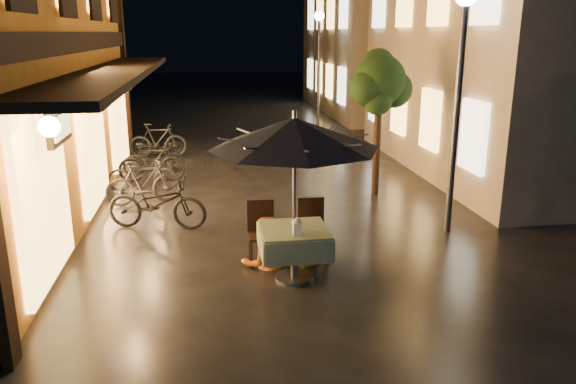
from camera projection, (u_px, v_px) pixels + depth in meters
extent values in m
plane|color=black|center=(303.00, 289.00, 7.86)|extent=(90.00, 90.00, 0.00)
cube|color=black|center=(81.00, 42.00, 10.28)|extent=(0.12, 11.00, 0.35)
cube|color=black|center=(115.00, 72.00, 10.51)|extent=(1.20, 10.50, 0.12)
cube|color=#FFBC57|center=(43.00, 194.00, 7.47)|extent=(0.10, 2.20, 2.40)
cube|color=#FFBC57|center=(92.00, 144.00, 10.80)|extent=(0.10, 2.20, 2.40)
cube|color=#FFBC57|center=(118.00, 118.00, 14.13)|extent=(0.10, 2.20, 2.40)
cube|color=#C3B394|center=(552.00, 41.00, 14.20)|extent=(7.00, 9.00, 6.50)
cube|color=#FFBC57|center=(473.00, 136.00, 11.05)|extent=(0.10, 1.00, 1.40)
cube|color=#FFBC57|center=(430.00, 120.00, 13.14)|extent=(0.10, 1.00, 1.40)
cube|color=#FFBC57|center=(399.00, 108.00, 15.23)|extent=(0.10, 1.00, 1.40)
cube|color=#FFBC57|center=(375.00, 99.00, 17.33)|extent=(0.10, 1.00, 1.40)
cube|color=#FFBC57|center=(379.00, 3.00, 16.56)|extent=(0.10, 1.00, 1.40)
cube|color=#C3B394|center=(400.00, 32.00, 25.08)|extent=(7.00, 10.00, 7.00)
cube|color=#FFBC57|center=(341.00, 86.00, 21.51)|extent=(0.10, 1.00, 1.40)
cube|color=#FFBC57|center=(343.00, 9.00, 20.75)|extent=(0.10, 1.00, 1.40)
cube|color=#FFBC57|center=(329.00, 81.00, 23.61)|extent=(0.10, 1.00, 1.40)
cube|color=#FFBC57|center=(331.00, 11.00, 22.84)|extent=(0.10, 1.00, 1.40)
cube|color=#FFBC57|center=(319.00, 77.00, 25.70)|extent=(0.10, 1.00, 1.40)
cube|color=#FFBC57|center=(320.00, 13.00, 24.93)|extent=(0.10, 1.00, 1.40)
cube|color=#FFBC57|center=(310.00, 74.00, 27.79)|extent=(0.10, 1.00, 1.40)
cube|color=#FFBC57|center=(311.00, 15.00, 27.03)|extent=(0.10, 1.00, 1.40)
cylinder|color=black|center=(377.00, 146.00, 12.18)|extent=(0.16, 0.16, 2.20)
sphere|color=black|center=(380.00, 80.00, 11.79)|extent=(1.10, 1.10, 1.10)
sphere|color=black|center=(394.00, 89.00, 11.99)|extent=(0.80, 0.80, 0.80)
sphere|color=black|center=(368.00, 88.00, 11.65)|extent=(0.76, 0.76, 0.76)
sphere|color=black|center=(378.00, 65.00, 12.00)|extent=(0.70, 0.70, 0.70)
sphere|color=black|center=(378.00, 101.00, 11.65)|extent=(0.60, 0.60, 0.60)
cylinder|color=#59595E|center=(456.00, 121.00, 9.64)|extent=(0.12, 0.12, 4.00)
cylinder|color=#59595E|center=(318.00, 73.00, 21.05)|extent=(0.12, 0.12, 4.00)
sphere|color=#FFECC4|center=(319.00, 16.00, 20.49)|extent=(0.36, 0.36, 0.36)
cylinder|color=#59595E|center=(294.00, 256.00, 8.10)|extent=(0.10, 0.10, 0.72)
cylinder|color=#59595E|center=(294.00, 277.00, 8.20)|extent=(0.56, 0.56, 0.04)
cube|color=#295128|center=(294.00, 230.00, 8.00)|extent=(0.95, 0.95, 0.06)
cube|color=#295128|center=(326.00, 239.00, 8.11)|extent=(0.04, 0.95, 0.33)
cube|color=#295128|center=(261.00, 243.00, 7.98)|extent=(0.04, 0.95, 0.33)
cube|color=#295128|center=(289.00, 230.00, 8.49)|extent=(0.95, 0.04, 0.33)
cube|color=#295128|center=(300.00, 254.00, 7.59)|extent=(0.95, 0.04, 0.33)
cylinder|color=#59595E|center=(294.00, 204.00, 7.89)|extent=(0.05, 0.05, 2.30)
cone|color=black|center=(294.00, 133.00, 7.61)|extent=(2.38, 2.38, 0.43)
cylinder|color=#59595E|center=(294.00, 115.00, 7.55)|extent=(0.06, 0.06, 0.12)
cube|color=black|center=(262.00, 236.00, 8.64)|extent=(0.42, 0.42, 0.05)
cube|color=black|center=(260.00, 217.00, 8.75)|extent=(0.42, 0.04, 0.55)
cylinder|color=black|center=(251.00, 255.00, 8.51)|extent=(0.04, 0.04, 0.43)
cylinder|color=black|center=(275.00, 254.00, 8.56)|extent=(0.04, 0.04, 0.43)
cylinder|color=black|center=(250.00, 246.00, 8.85)|extent=(0.04, 0.04, 0.43)
cylinder|color=black|center=(272.00, 245.00, 8.90)|extent=(0.04, 0.04, 0.43)
cube|color=black|center=(313.00, 233.00, 8.75)|extent=(0.42, 0.42, 0.05)
cube|color=black|center=(311.00, 214.00, 8.87)|extent=(0.42, 0.04, 0.55)
cylinder|color=black|center=(303.00, 252.00, 8.62)|extent=(0.04, 0.04, 0.43)
cylinder|color=black|center=(326.00, 251.00, 8.67)|extent=(0.04, 0.04, 0.43)
cylinder|color=black|center=(300.00, 244.00, 8.96)|extent=(0.04, 0.04, 0.43)
cylinder|color=black|center=(322.00, 243.00, 9.02)|extent=(0.04, 0.04, 0.43)
cube|color=white|center=(297.00, 228.00, 7.73)|extent=(0.11, 0.11, 0.18)
cube|color=#FFD88C|center=(297.00, 229.00, 7.74)|extent=(0.07, 0.07, 0.12)
cone|color=white|center=(297.00, 219.00, 7.70)|extent=(0.16, 0.16, 0.07)
imported|color=orange|center=(264.00, 218.00, 8.50)|extent=(0.83, 0.70, 1.52)
imported|color=#D08801|center=(309.00, 221.00, 8.59)|extent=(0.93, 0.59, 1.38)
imported|color=black|center=(157.00, 203.00, 10.20)|extent=(1.94, 1.06, 0.96)
imported|color=#24242A|center=(143.00, 182.00, 11.65)|extent=(1.61, 0.78, 0.93)
imported|color=black|center=(142.00, 173.00, 12.66)|extent=(1.55, 0.56, 0.81)
imported|color=black|center=(152.00, 162.00, 13.42)|extent=(1.58, 0.49, 0.94)
imported|color=black|center=(154.00, 158.00, 14.16)|extent=(1.62, 0.81, 0.81)
imported|color=black|center=(158.00, 140.00, 16.05)|extent=(1.64, 0.47, 0.99)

